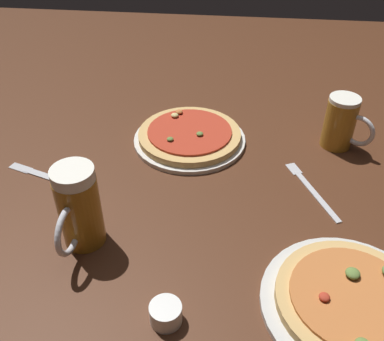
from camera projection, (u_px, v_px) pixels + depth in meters
ground_plane at (192, 182)px, 1.09m from camera, size 2.40×2.40×0.03m
pizza_plate_near at (351, 302)px, 0.77m from camera, size 0.32×0.32×0.05m
pizza_plate_far at (190, 136)px, 1.19m from camera, size 0.30×0.30×0.05m
beer_mug_dark at (78, 209)px, 0.86m from camera, size 0.08×0.15×0.18m
beer_mug_amber at (341, 123)px, 1.14m from camera, size 0.12×0.10×0.14m
ramekin_sauce at (164, 313)px, 0.75m from camera, size 0.06×0.06×0.04m
knife_right at (47, 176)px, 1.08m from camera, size 0.23×0.09×0.01m
fork_spare at (311, 189)px, 1.04m from camera, size 0.11×0.21×0.01m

